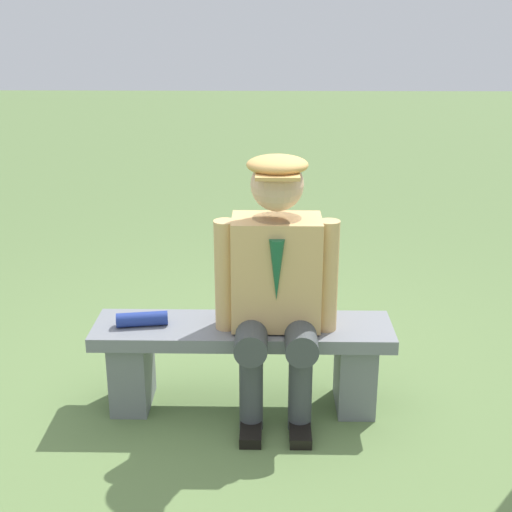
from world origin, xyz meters
name	(u,v)px	position (x,y,z in m)	size (l,w,h in m)	color
ground_plane	(243,404)	(0.00, 0.00, 0.00)	(30.00, 30.00, 0.00)	#5D7943
bench	(243,353)	(0.00, 0.00, 0.28)	(1.44, 0.36, 0.43)	slate
seated_man	(276,279)	(-0.16, 0.05, 0.69)	(0.57, 0.52, 1.26)	tan
rolled_magazine	(142,319)	(0.48, 0.02, 0.47)	(0.07, 0.07, 0.24)	navy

